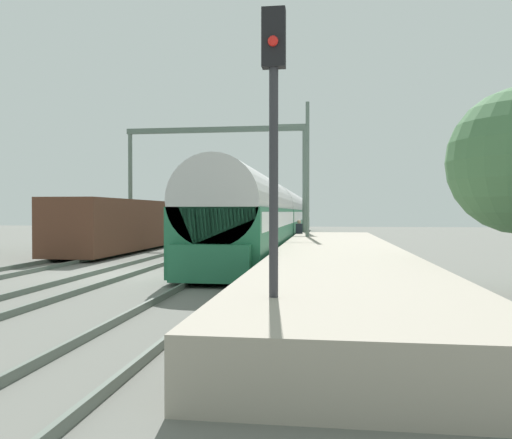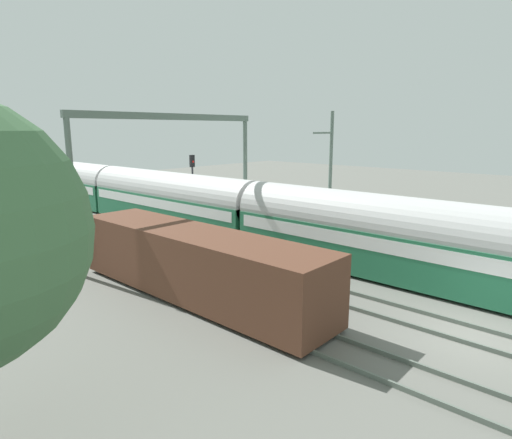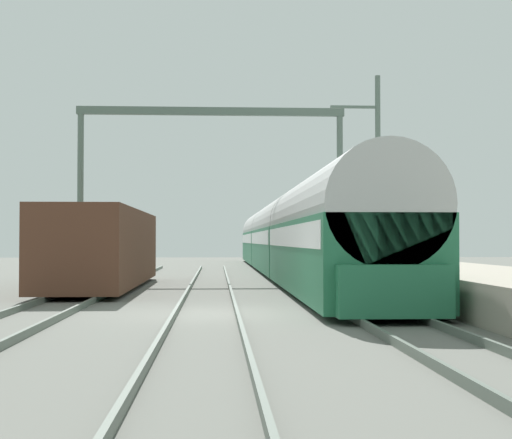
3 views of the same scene
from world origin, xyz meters
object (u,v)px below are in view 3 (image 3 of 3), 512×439
at_px(person_crossing, 345,258).
at_px(catenary_gantry, 211,156).
at_px(freight_car, 104,248).
at_px(railway_signal_far, 322,212).
at_px(passenger_train, 286,236).

height_order(person_crossing, catenary_gantry, catenary_gantry).
bearing_deg(freight_car, catenary_gantry, 58.39).
bearing_deg(railway_signal_far, passenger_train, 175.01).
distance_m(passenger_train, freight_car, 14.26).
xyz_separation_m(railway_signal_far, catenary_gantry, (-5.84, -5.35, 2.34)).
height_order(freight_car, catenary_gantry, catenary_gantry).
relative_size(person_crossing, catenary_gantry, 0.14).
height_order(freight_car, railway_signal_far, railway_signal_far).
xyz_separation_m(passenger_train, catenary_gantry, (-3.93, -5.51, 3.64)).
xyz_separation_m(freight_car, railway_signal_far, (9.77, 11.73, 1.80)).
bearing_deg(catenary_gantry, freight_car, -121.61).
bearing_deg(freight_car, person_crossing, 21.58).
height_order(passenger_train, railway_signal_far, railway_signal_far).
relative_size(passenger_train, catenary_gantry, 4.02).
bearing_deg(person_crossing, catenary_gantry, 150.27).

